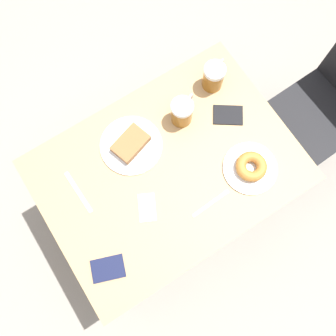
# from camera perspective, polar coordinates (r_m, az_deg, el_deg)

# --- Properties ---
(ground_plane) EXTENTS (8.00, 8.00, 0.00)m
(ground_plane) POSITION_cam_1_polar(r_m,az_deg,el_deg) (2.23, 0.00, -4.95)
(ground_plane) COLOR gray
(table) EXTENTS (0.76, 1.05, 0.71)m
(table) POSITION_cam_1_polar(r_m,az_deg,el_deg) (1.59, 0.00, -0.77)
(table) COLOR tan
(table) RESTS_ON ground_plane
(plate_with_cake) EXTENTS (0.26, 0.26, 0.05)m
(plate_with_cake) POSITION_cam_1_polar(r_m,az_deg,el_deg) (1.56, -5.67, 3.57)
(plate_with_cake) COLOR silver
(plate_with_cake) RESTS_ON table
(plate_with_donut) EXTENTS (0.22, 0.22, 0.05)m
(plate_with_donut) POSITION_cam_1_polar(r_m,az_deg,el_deg) (1.55, 12.50, 0.12)
(plate_with_donut) COLOR silver
(plate_with_donut) RESTS_ON table
(beer_mug_left) EXTENTS (0.09, 0.13, 0.13)m
(beer_mug_left) POSITION_cam_1_polar(r_m,az_deg,el_deg) (1.63, 6.99, 13.71)
(beer_mug_left) COLOR #8C5619
(beer_mug_left) RESTS_ON table
(beer_mug_center) EXTENTS (0.09, 0.13, 0.13)m
(beer_mug_center) POSITION_cam_1_polar(r_m,az_deg,el_deg) (1.55, 2.18, 8.58)
(beer_mug_center) COLOR #8C5619
(beer_mug_center) RESTS_ON table
(napkin_folded) EXTENTS (0.13, 0.11, 0.00)m
(napkin_folded) POSITION_cam_1_polar(r_m,az_deg,el_deg) (1.50, -3.22, -6.03)
(napkin_folded) COLOR white
(napkin_folded) RESTS_ON table
(fork) EXTENTS (0.02, 0.18, 0.00)m
(fork) POSITION_cam_1_polar(r_m,az_deg,el_deg) (1.51, 6.49, -5.39)
(fork) COLOR silver
(fork) RESTS_ON table
(knife) EXTENTS (0.20, 0.02, 0.00)m
(knife) POSITION_cam_1_polar(r_m,az_deg,el_deg) (1.55, -13.49, -3.58)
(knife) COLOR silver
(knife) RESTS_ON table
(passport_near_edge) EXTENTS (0.13, 0.15, 0.01)m
(passport_near_edge) POSITION_cam_1_polar(r_m,az_deg,el_deg) (1.50, -9.13, -14.90)
(passport_near_edge) COLOR #141938
(passport_near_edge) RESTS_ON table
(passport_far_edge) EXTENTS (0.14, 0.15, 0.01)m
(passport_far_edge) POSITION_cam_1_polar(r_m,az_deg,el_deg) (1.63, 9.13, 7.97)
(passport_far_edge) COLOR black
(passport_far_edge) RESTS_ON table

